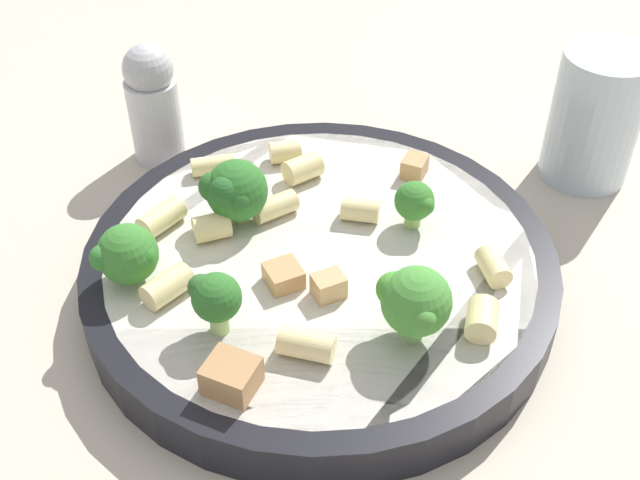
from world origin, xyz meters
The scene contains 25 objects.
ground_plane centered at (0.00, 0.00, 0.00)m, with size 2.00×2.00×0.00m, color #BCB29E.
pasta_bowl centered at (0.00, 0.00, 0.02)m, with size 0.29×0.29×0.03m.
broccoli_floret_0 centered at (0.08, 0.02, 0.05)m, with size 0.03×0.03×0.04m.
broccoli_floret_1 centered at (0.11, -0.04, 0.05)m, with size 0.04×0.04×0.04m.
broccoli_floret_2 centered at (-0.01, 0.08, 0.06)m, with size 0.04×0.04×0.05m.
broccoli_floret_3 centered at (-0.06, 0.01, 0.05)m, with size 0.02×0.03×0.03m.
broccoli_floret_4 centered at (0.03, -0.05, 0.05)m, with size 0.04×0.04×0.04m.
rigatoni_0 centered at (0.05, 0.06, 0.04)m, with size 0.02×0.02×0.03m, color beige.
rigatoni_1 centered at (-0.04, -0.01, 0.04)m, with size 0.02×0.02×0.02m, color beige.
rigatoni_2 centered at (0.05, -0.05, 0.04)m, with size 0.02×0.02×0.02m, color beige.
rigatoni_3 centered at (0.07, -0.07, 0.04)m, with size 0.02×0.02×0.03m, color beige.
rigatoni_4 centered at (0.02, -0.11, 0.04)m, with size 0.01×0.01×0.03m, color beige.
rigatoni_5 centered at (-0.04, 0.10, 0.04)m, with size 0.02×0.02×0.02m, color beige.
rigatoni_6 centered at (0.01, -0.05, 0.04)m, with size 0.01×0.01×0.03m, color beige.
rigatoni_7 centered at (-0.03, -0.09, 0.04)m, with size 0.01×0.01×0.02m, color beige.
rigatoni_8 centered at (-0.03, -0.07, 0.04)m, with size 0.02×0.02×0.02m, color beige.
rigatoni_9 centered at (0.09, -0.01, 0.04)m, with size 0.02×0.02×0.03m, color beige.
rigatoni_10 centered at (-0.07, 0.07, 0.04)m, with size 0.01×0.01×0.02m, color beige.
chicken_chunk_0 centered at (0.03, 0.01, 0.04)m, with size 0.02×0.02×0.01m, color tan.
chicken_chunk_1 centered at (0.02, 0.03, 0.04)m, with size 0.02×0.01×0.01m, color tan.
chicken_chunk_2 centered at (-0.10, -0.03, 0.04)m, with size 0.02×0.01×0.01m, color tan.
chicken_chunk_3 centered at (0.09, 0.06, 0.04)m, with size 0.03×0.02×0.02m, color #A87A4C.
chicken_chunk_4 centered at (0.01, -0.07, 0.04)m, with size 0.02×0.02×0.01m, color #A87A4C.
drinking_glass centered at (-0.23, 0.00, 0.04)m, with size 0.06×0.06×0.10m.
pepper_shaker centered at (0.03, -0.19, 0.05)m, with size 0.04×0.04×0.09m.
Camera 1 is at (0.19, 0.30, 0.35)m, focal length 45.00 mm.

